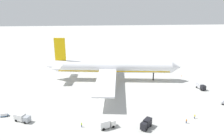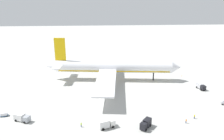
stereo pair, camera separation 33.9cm
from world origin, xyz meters
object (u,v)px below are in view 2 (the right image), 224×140
object	(u,v)px
service_truck_2	(201,86)
ground_worker_0	(81,125)
service_truck_3	(22,117)
airliner	(112,67)
service_truck_0	(106,123)
service_truck_1	(146,124)
traffic_cone_4	(50,64)
ground_worker_1	(194,116)
baggage_cart_1	(174,66)
traffic_cone_3	(98,61)
traffic_cone_2	(182,76)
traffic_cone_0	(148,61)
traffic_cone_1	(53,67)
baggage_cart_0	(4,114)
ground_worker_2	(186,121)

from	to	relation	value
service_truck_2	ground_worker_0	xyz separation A→B (m)	(-58.06, -30.19, -0.61)
service_truck_3	airliner	bearing A→B (deg)	48.88
service_truck_0	ground_worker_0	bearing A→B (deg)	172.72
service_truck_1	ground_worker_0	distance (m)	22.52
airliner	service_truck_1	distance (m)	51.19
traffic_cone_4	ground_worker_1	bearing A→B (deg)	-50.33
service_truck_3	baggage_cart_1	world-z (taller)	service_truck_3
service_truck_2	traffic_cone_3	distance (m)	76.21
service_truck_1	traffic_cone_2	size ratio (longest dim) A/B	9.83
traffic_cone_3	traffic_cone_0	bearing A→B (deg)	-5.25
service_truck_0	service_truck_3	size ratio (longest dim) A/B	0.95
service_truck_0	airliner	bearing A→B (deg)	83.04
traffic_cone_2	ground_worker_1	bearing A→B (deg)	-106.65
service_truck_2	traffic_cone_4	size ratio (longest dim) A/B	10.40
service_truck_2	service_truck_3	bearing A→B (deg)	-163.08
service_truck_2	traffic_cone_1	xyz separation A→B (m)	(-80.50, 45.41, -1.22)
airliner	traffic_cone_1	distance (m)	46.94
traffic_cone_0	baggage_cart_0	bearing A→B (deg)	-135.13
traffic_cone_2	traffic_cone_3	size ratio (longest dim) A/B	1.00
service_truck_0	traffic_cone_3	world-z (taller)	service_truck_0
service_truck_0	service_truck_3	bearing A→B (deg)	167.17
ground_worker_1	traffic_cone_4	size ratio (longest dim) A/B	3.21
service_truck_1	ground_worker_0	bearing A→B (deg)	173.54
baggage_cart_0	traffic_cone_4	world-z (taller)	baggage_cart_0
traffic_cone_2	ground_worker_2	bearing A→B (deg)	-110.25
ground_worker_0	traffic_cone_3	distance (m)	88.11
service_truck_0	baggage_cart_1	xyz separation A→B (m)	(50.01, 70.24, -0.87)
traffic_cone_0	traffic_cone_4	bearing A→B (deg)	-179.83
traffic_cone_1	traffic_cone_3	distance (m)	32.86
airliner	traffic_cone_4	distance (m)	55.04
baggage_cart_0	ground_worker_0	size ratio (longest dim) A/B	2.00
ground_worker_1	ground_worker_2	size ratio (longest dim) A/B	1.04
traffic_cone_3	traffic_cone_4	size ratio (longest dim) A/B	1.00
traffic_cone_3	ground_worker_0	bearing A→B (deg)	-95.28
service_truck_0	service_truck_1	xyz separation A→B (m)	(13.67, -1.42, 0.03)
service_truck_2	ground_worker_2	size ratio (longest dim) A/B	3.37
traffic_cone_1	traffic_cone_4	xyz separation A→B (m)	(-3.55, 8.56, 0.00)
service_truck_2	baggage_cart_1	size ratio (longest dim) A/B	1.62
airliner	ground_worker_1	xyz separation A→B (m)	(27.35, -45.54, -6.59)
traffic_cone_2	airliner	bearing A→B (deg)	-176.24
service_truck_3	service_truck_0	bearing A→B (deg)	-12.83
service_truck_2	ground_worker_1	size ratio (longest dim) A/B	3.24
service_truck_0	traffic_cone_4	size ratio (longest dim) A/B	11.32
baggage_cart_0	service_truck_0	bearing A→B (deg)	-16.30
ground_worker_2	traffic_cone_0	distance (m)	85.32
service_truck_3	ground_worker_2	world-z (taller)	service_truck_3
service_truck_2	service_truck_3	xyz separation A→B (m)	(-79.97, -24.33, 0.03)
airliner	service_truck_1	xyz separation A→B (m)	(7.71, -50.27, -5.81)
traffic_cone_2	baggage_cart_1	bearing A→B (deg)	83.10
ground_worker_1	traffic_cone_0	xyz separation A→B (m)	(2.77, 82.16, -0.62)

